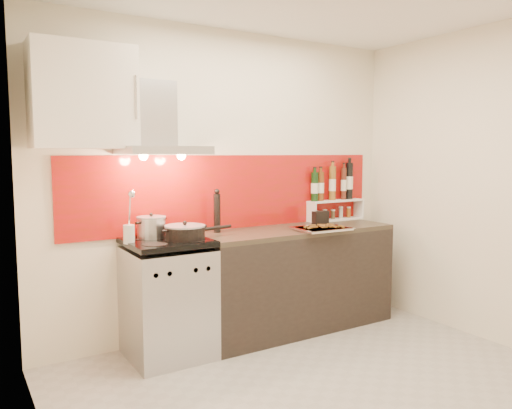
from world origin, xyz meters
TOP-DOWN VIEW (x-y plane):
  - floor at (0.00, 0.00)m, footprint 3.40×3.40m
  - back_wall at (0.00, 1.40)m, footprint 3.40×0.02m
  - left_wall at (-1.70, 0.00)m, footprint 0.02×2.80m
  - right_wall at (1.70, 0.00)m, footprint 0.02×2.80m
  - backsplash at (0.05, 1.39)m, footprint 3.00×0.02m
  - range_stove at (-0.70, 1.10)m, footprint 0.60×0.60m
  - counter at (0.50, 1.10)m, footprint 1.80×0.60m
  - range_hood at (-0.70, 1.24)m, footprint 0.62×0.50m
  - upper_cabinet at (-1.25, 1.22)m, footprint 0.70×0.35m
  - stock_pot at (-0.77, 1.23)m, footprint 0.22×0.22m
  - saute_pan at (-0.57, 1.03)m, footprint 0.59×0.31m
  - utensil_jar at (-0.98, 1.12)m, footprint 0.08×0.12m
  - pepper_mill at (-0.20, 1.25)m, footprint 0.06×0.06m
  - step_shelf at (1.13, 1.33)m, footprint 0.62×0.17m
  - caddy_box at (0.82, 1.15)m, footprint 0.16×0.07m
  - baking_tray at (0.63, 0.90)m, footprint 0.47×0.37m

SIDE VIEW (x-z plane):
  - floor at x=0.00m, z-range 0.00..0.00m
  - range_stove at x=-0.70m, z-range -0.01..0.90m
  - counter at x=0.50m, z-range 0.00..0.90m
  - baking_tray at x=0.63m, z-range 0.90..0.93m
  - caddy_box at x=0.82m, z-range 0.89..1.03m
  - saute_pan at x=-0.57m, z-range 0.89..1.04m
  - stock_pot at x=-0.77m, z-range 0.90..1.09m
  - utensil_jar at x=-0.98m, z-range 0.82..1.22m
  - pepper_mill at x=-0.20m, z-range 0.89..1.26m
  - step_shelf at x=1.13m, z-range 0.87..1.43m
  - backsplash at x=0.05m, z-range 0.90..1.54m
  - back_wall at x=0.00m, z-range 0.00..2.60m
  - left_wall at x=-1.70m, z-range 0.00..2.60m
  - right_wall at x=1.70m, z-range 0.00..2.60m
  - range_hood at x=-0.70m, z-range 1.44..2.05m
  - upper_cabinet at x=-1.25m, z-range 1.59..2.31m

